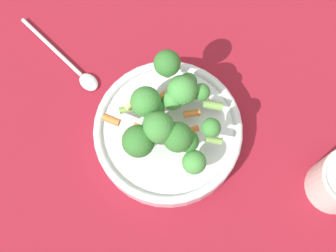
% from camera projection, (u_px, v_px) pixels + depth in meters
% --- Properties ---
extents(ground_plane, '(3.00, 3.00, 0.00)m').
position_uv_depth(ground_plane, '(168.00, 136.00, 0.75)').
color(ground_plane, maroon).
extents(bowl, '(0.23, 0.23, 0.04)m').
position_uv_depth(bowl, '(168.00, 132.00, 0.73)').
color(bowl, silver).
rests_on(bowl, ground_plane).
extents(pasta_salad, '(0.18, 0.18, 0.09)m').
position_uv_depth(pasta_salad, '(167.00, 116.00, 0.67)').
color(pasta_salad, '#8CB766').
rests_on(pasta_salad, bowl).
extents(spoon, '(0.18, 0.08, 0.01)m').
position_uv_depth(spoon, '(72.00, 66.00, 0.78)').
color(spoon, silver).
rests_on(spoon, ground_plane).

